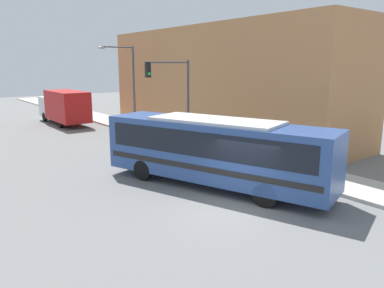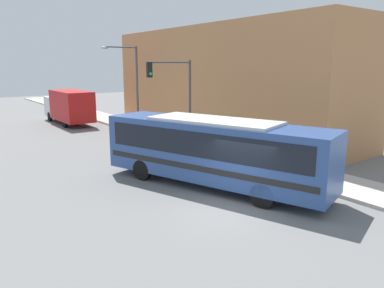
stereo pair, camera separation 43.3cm
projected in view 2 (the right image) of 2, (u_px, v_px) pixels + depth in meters
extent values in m
plane|color=slate|center=(229.00, 209.00, 14.36)|extent=(120.00, 120.00, 0.00)
cube|color=#B7B2A8|center=(131.00, 125.00, 33.62)|extent=(2.93, 70.00, 0.16)
cube|color=#B27A4C|center=(223.00, 82.00, 29.52)|extent=(6.00, 23.30, 8.24)
cube|color=#2D4C8C|center=(213.00, 150.00, 16.66)|extent=(5.79, 10.88, 2.54)
cube|color=black|center=(213.00, 140.00, 16.56)|extent=(5.55, 10.09, 1.07)
cube|color=black|center=(213.00, 162.00, 16.77)|extent=(5.69, 10.49, 0.24)
cube|color=silver|center=(214.00, 121.00, 16.38)|extent=(4.04, 6.28, 0.16)
cylinder|color=black|center=(170.00, 160.00, 19.63)|extent=(0.59, 1.03, 0.99)
cylinder|color=black|center=(142.00, 170.00, 17.89)|extent=(0.59, 1.03, 0.99)
cylinder|color=black|center=(284.00, 181.00, 16.12)|extent=(0.59, 1.03, 0.99)
cylinder|color=black|center=(263.00, 195.00, 14.39)|extent=(0.59, 1.03, 0.99)
cube|color=#B21919|center=(72.00, 106.00, 34.08)|extent=(2.38, 5.73, 2.66)
cube|color=silver|center=(59.00, 106.00, 37.31)|extent=(2.26, 2.23, 1.88)
cylinder|color=black|center=(50.00, 117.00, 36.59)|extent=(0.25, 0.90, 0.90)
cylinder|color=black|center=(65.00, 122.00, 32.91)|extent=(0.25, 0.90, 0.90)
cylinder|color=gold|center=(268.00, 163.00, 19.38)|extent=(0.21, 0.21, 0.58)
sphere|color=gold|center=(268.00, 156.00, 19.31)|extent=(0.20, 0.20, 0.20)
cylinder|color=gold|center=(270.00, 163.00, 19.28)|extent=(0.09, 0.13, 0.09)
cylinder|color=#47474C|center=(190.00, 103.00, 24.62)|extent=(0.16, 0.16, 5.56)
cylinder|color=#47474C|center=(169.00, 62.00, 23.15)|extent=(3.20, 0.11, 0.11)
cube|color=black|center=(149.00, 70.00, 22.44)|extent=(0.30, 0.24, 0.90)
sphere|color=#19D83F|center=(151.00, 74.00, 22.38)|extent=(0.18, 0.18, 0.18)
cylinder|color=#47474C|center=(209.00, 142.00, 23.19)|extent=(0.06, 0.06, 1.12)
cylinder|color=#4C4C51|center=(209.00, 132.00, 23.05)|extent=(0.14, 0.14, 0.22)
cylinder|color=#47474C|center=(137.00, 89.00, 30.52)|extent=(0.18, 0.18, 6.70)
cylinder|color=#47474C|center=(121.00, 47.00, 29.09)|extent=(2.64, 0.11, 0.11)
ellipsoid|color=gray|center=(105.00, 48.00, 28.35)|extent=(0.56, 0.28, 0.20)
cylinder|color=slate|center=(205.00, 138.00, 25.20)|extent=(0.28, 0.28, 0.84)
cylinder|color=#338C4C|center=(205.00, 127.00, 25.04)|extent=(0.34, 0.34, 0.70)
sphere|color=tan|center=(205.00, 120.00, 24.95)|extent=(0.23, 0.23, 0.23)
cylinder|color=#23283D|center=(176.00, 131.00, 27.65)|extent=(0.28, 0.28, 0.88)
cylinder|color=black|center=(176.00, 121.00, 27.48)|extent=(0.34, 0.34, 0.73)
sphere|color=tan|center=(176.00, 114.00, 27.38)|extent=(0.24, 0.24, 0.24)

